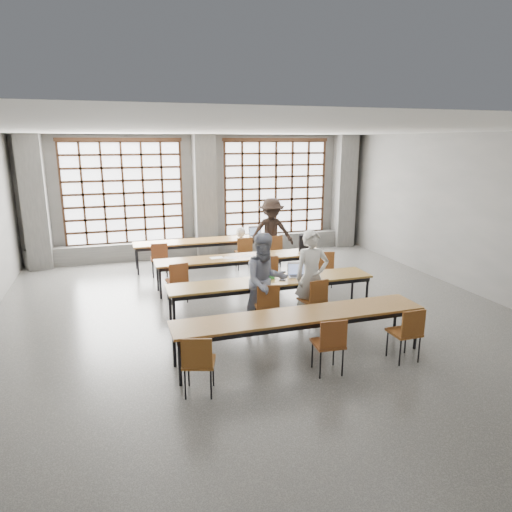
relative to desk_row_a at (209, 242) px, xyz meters
The scene contains 40 objects.
floor 4.08m from the desk_row_a, 87.80° to the right, with size 11.00×11.00×0.00m, color #464644.
ceiling 4.92m from the desk_row_a, 87.80° to the right, with size 11.00×11.00×0.00m, color silver.
wall_back 1.84m from the desk_row_a, 84.06° to the left, with size 10.00×10.00×0.00m, color #60605D.
wall_front 9.58m from the desk_row_a, 89.07° to the right, with size 10.00×10.00×0.00m, color #60605D.
wall_right 6.62m from the desk_row_a, 37.94° to the right, with size 11.00×11.00×0.00m, color #60605D.
column_left 4.64m from the desk_row_a, 164.54° to the left, with size 0.60×0.55×3.50m, color #545451.
column_mid 1.63m from the desk_row_a, 82.69° to the left, with size 0.60×0.55×3.50m, color #545451.
column_right 4.93m from the desk_row_a, 14.48° to the left, with size 0.60×0.55×3.50m, color #545451.
window_left 2.81m from the desk_row_a, 146.19° to the left, with size 3.32×0.12×3.00m.
window_right 3.05m from the desk_row_a, 30.28° to the left, with size 3.32×0.12×3.00m.
sill_ledge 1.36m from the desk_row_a, 83.14° to the left, with size 9.80×0.35×0.50m, color #545451.
desk_row_a is the anchor object (origin of this frame).
desk_row_b 2.06m from the desk_row_a, 80.15° to the right, with size 4.00×0.70×0.73m.
desk_row_c 3.98m from the desk_row_a, 84.48° to the right, with size 4.00×0.70×0.73m.
desk_row_d 5.77m from the desk_row_a, 87.88° to the right, with size 4.00×0.70×0.73m.
chair_back_left 1.54m from the desk_row_a, 155.83° to the right, with size 0.43×0.44×0.88m.
chair_back_mid 1.02m from the desk_row_a, 38.40° to the right, with size 0.45×0.46×0.88m.
chair_back_right 1.74m from the desk_row_a, 21.12° to the right, with size 0.52×0.52×0.88m.
chair_mid_left 2.93m from the desk_row_a, 115.04° to the right, with size 0.46×0.47×0.88m.
chair_mid_centre 2.76m from the desk_row_a, 74.17° to the right, with size 0.42×0.43×0.88m.
chair_mid_right 3.41m from the desk_row_a, 51.19° to the right, with size 0.51×0.51×0.88m.
chair_front_left 4.59m from the desk_row_a, 89.12° to the right, with size 0.48×0.48×0.88m.
chair_front_right 4.70m from the desk_row_a, 77.72° to the right, with size 0.50×0.50×0.88m.
chair_near_left 6.57m from the desk_row_a, 103.30° to the right, with size 0.53×0.53×0.88m.
chair_near_mid 6.41m from the desk_row_a, 86.36° to the right, with size 0.45×0.46×0.88m.
chair_near_right 6.62m from the desk_row_a, 74.99° to the right, with size 0.42×0.43×0.88m.
student_male 4.57m from the desk_row_a, 77.58° to the right, with size 0.64×0.42×1.76m, color silver.
student_female 4.47m from the desk_row_a, 88.94° to the right, with size 0.85×0.66×1.75m, color #1A254F.
student_back 1.70m from the desk_row_a, 17.35° to the right, with size 1.19×0.69×1.85m, color black.
laptop_front 3.97m from the desk_row_a, 76.22° to the right, with size 0.42×0.37×0.26m.
laptop_back 1.36m from the desk_row_a, ahead, with size 0.37×0.31×0.26m.
mouse 4.20m from the desk_row_a, 71.49° to the right, with size 0.10×0.06×0.04m, color silver.
green_box 3.90m from the desk_row_a, 85.10° to the right, with size 0.25×0.09×0.09m, color #2D8B36.
phone 4.10m from the desk_row_a, 82.11° to the right, with size 0.13×0.06×0.01m, color black.
paper_sheet_a 1.99m from the desk_row_a, 97.16° to the right, with size 0.30×0.21×0.00m, color white.
paper_sheet_b 2.08m from the desk_row_a, 88.57° to the right, with size 0.30×0.21×0.00m, color silver.
paper_sheet_c 2.08m from the desk_row_a, 77.43° to the right, with size 0.30×0.21×0.00m, color white.
backpack 2.79m from the desk_row_a, 45.35° to the right, with size 0.32×0.20×0.40m, color black.
plastic_bag 0.93m from the desk_row_a, ahead, with size 0.26×0.21×0.29m, color silver.
red_pouch 6.49m from the desk_row_a, 103.25° to the right, with size 0.20×0.08×0.06m, color #AB1C15.
Camera 1 is at (-2.60, -7.82, 3.32)m, focal length 32.00 mm.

